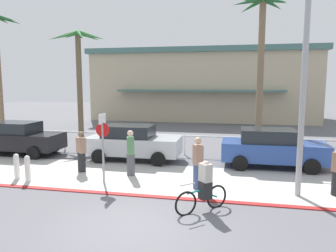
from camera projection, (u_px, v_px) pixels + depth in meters
name	position (u px, v px, depth m)	size (l,w,h in m)	color
ground_plane	(189.00, 149.00, 17.96)	(80.00, 80.00, 0.00)	#5B5B60
sidewalk_strip	(167.00, 179.00, 12.33)	(44.00, 4.00, 0.02)	beige
curb_paint	(155.00, 197.00, 10.39)	(44.00, 0.24, 0.03)	maroon
building_backdrop	(204.00, 85.00, 34.24)	(22.14, 11.62, 6.99)	#BCAD8E
rail_fence	(185.00, 139.00, 16.39)	(27.03, 0.08, 1.04)	white
stop_sign_bike_lane	(103.00, 138.00, 11.71)	(0.52, 0.56, 2.56)	gray
bollard_1	(17.00, 166.00, 12.26)	(0.20, 0.20, 1.00)	white
bollard_3	(28.00, 168.00, 11.95)	(0.20, 0.20, 1.00)	white
streetlight_curb	(306.00, 63.00, 9.69)	(0.24, 2.54, 7.50)	#9EA0A5
palm_tree_1	(78.00, 58.00, 21.07)	(3.62, 3.09, 7.13)	brown
palm_tree_2	(261.00, 36.00, 17.68)	(2.98, 3.17, 8.38)	#756047
car_black_0	(18.00, 138.00, 16.52)	(4.40, 2.02, 1.69)	black
car_silver_1	(133.00, 142.00, 15.27)	(4.40, 2.02, 1.69)	#B2B7BC
car_blue_2	(272.00, 148.00, 13.96)	(4.40, 2.02, 1.69)	#284793
cyclist_teal_0	(204.00, 187.00, 9.19)	(1.38, 1.27, 1.50)	black
pedestrian_1	(131.00, 155.00, 12.70)	(0.42, 0.47, 1.83)	#4C4C51
pedestrian_2	(198.00, 165.00, 11.06)	(0.43, 0.47, 1.84)	#384C7A
pedestrian_3	(81.00, 153.00, 13.24)	(0.48, 0.45, 1.70)	#232326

